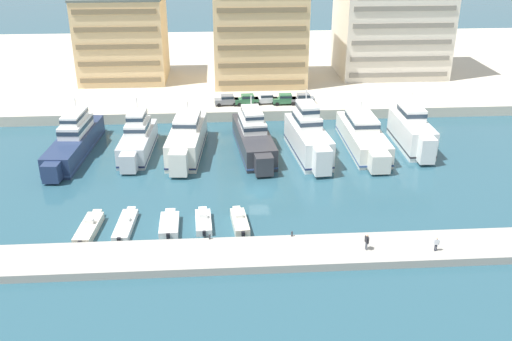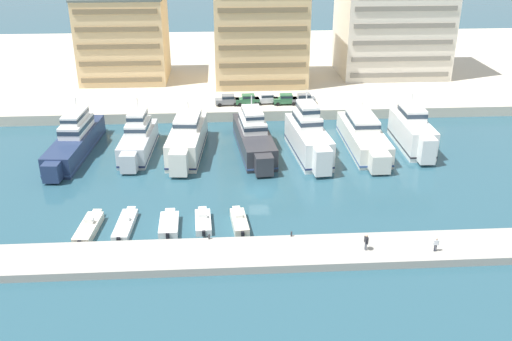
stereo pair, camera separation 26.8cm
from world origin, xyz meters
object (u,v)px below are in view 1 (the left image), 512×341
(yacht_silver_left, at_px, (137,139))
(pedestrian_mid_deck, at_px, (367,241))
(yacht_white_mid_right, at_px, (412,131))
(yacht_ivory_center_right, at_px, (363,136))
(car_green_left, at_px, (247,99))
(motorboat_white_left, at_px, (126,225))
(yacht_ivory_mid_left, at_px, (187,139))
(motorboat_cream_far_left, at_px, (89,228))
(pedestrian_near_edge, at_px, (436,243))
(car_silver_mid_left, at_px, (266,98))
(yacht_white_center, at_px, (308,137))
(car_grey_center, at_px, (303,98))
(car_grey_far_left, at_px, (227,100))
(yacht_navy_far_left, at_px, (74,140))
(car_green_center_left, at_px, (285,99))
(motorboat_white_mid_left, at_px, (169,224))
(motorboat_cream_center, at_px, (240,222))
(yacht_charcoal_center_left, at_px, (253,137))
(motorboat_white_center_left, at_px, (203,221))

(yacht_silver_left, distance_m, pedestrian_mid_deck, 39.47)
(yacht_silver_left, relative_size, yacht_white_mid_right, 1.06)
(yacht_ivory_center_right, height_order, car_green_left, yacht_ivory_center_right)
(yacht_ivory_center_right, bearing_deg, motorboat_white_left, -146.11)
(yacht_silver_left, xyz_separation_m, yacht_ivory_mid_left, (7.11, -0.41, 0.06))
(motorboat_cream_far_left, height_order, pedestrian_near_edge, pedestrian_near_edge)
(yacht_ivory_center_right, relative_size, yacht_white_mid_right, 1.32)
(yacht_ivory_mid_left, relative_size, car_silver_mid_left, 4.33)
(yacht_ivory_mid_left, distance_m, yacht_white_mid_right, 33.19)
(yacht_white_center, relative_size, pedestrian_mid_deck, 9.34)
(yacht_white_mid_right, bearing_deg, yacht_silver_left, 179.42)
(car_green_left, relative_size, car_grey_center, 1.01)
(car_grey_far_left, distance_m, car_green_left, 3.46)
(yacht_navy_far_left, xyz_separation_m, yacht_white_mid_right, (49.35, -0.77, 0.37))
(car_silver_mid_left, bearing_deg, car_green_center_left, -9.68)
(motorboat_white_mid_left, height_order, car_grey_far_left, car_grey_far_left)
(yacht_navy_far_left, height_order, yacht_white_mid_right, yacht_white_mid_right)
(yacht_white_mid_right, height_order, motorboat_cream_far_left, yacht_white_mid_right)
(motorboat_cream_center, bearing_deg, motorboat_white_mid_left, 178.39)
(car_grey_center, xyz_separation_m, pedestrian_near_edge, (6.99, -46.29, -0.93))
(yacht_silver_left, distance_m, car_grey_center, 30.98)
(car_green_left, bearing_deg, motorboat_white_mid_left, -105.51)
(yacht_charcoal_center_left, distance_m, yacht_white_center, 8.05)
(motorboat_cream_far_left, relative_size, pedestrian_mid_deck, 4.12)
(motorboat_white_mid_left, bearing_deg, pedestrian_mid_deck, -19.67)
(yacht_navy_far_left, relative_size, motorboat_white_left, 2.81)
(yacht_white_mid_right, distance_m, car_grey_center, 21.73)
(car_green_center_left, height_order, pedestrian_near_edge, car_green_center_left)
(yacht_ivory_mid_left, bearing_deg, motorboat_cream_center, -72.82)
(car_green_center_left, bearing_deg, car_green_left, 178.27)
(yacht_navy_far_left, xyz_separation_m, yacht_ivory_center_right, (42.11, -0.68, -0.25))
(motorboat_white_mid_left, bearing_deg, car_silver_mid_left, 70.24)
(yacht_charcoal_center_left, bearing_deg, car_grey_far_left, 102.10)
(car_green_center_left, bearing_deg, car_grey_far_left, 178.87)
(yacht_charcoal_center_left, distance_m, yacht_ivory_center_right, 16.26)
(car_green_center_left, xyz_separation_m, car_grey_center, (3.12, 0.08, 0.00))
(car_silver_mid_left, relative_size, pedestrian_near_edge, 2.75)
(yacht_silver_left, height_order, car_grey_far_left, yacht_silver_left)
(motorboat_white_left, bearing_deg, car_green_left, 67.84)
(motorboat_white_center_left, relative_size, motorboat_cream_center, 0.98)
(motorboat_white_left, relative_size, motorboat_white_center_left, 1.23)
(yacht_white_center, distance_m, pedestrian_mid_deck, 27.00)
(car_green_left, height_order, car_grey_center, same)
(motorboat_white_mid_left, relative_size, car_silver_mid_left, 1.44)
(yacht_charcoal_center_left, xyz_separation_m, yacht_white_mid_right, (23.50, -0.22, 0.34))
(pedestrian_near_edge, bearing_deg, car_green_center_left, 102.34)
(car_green_center_left, bearing_deg, motorboat_cream_center, -103.70)
(yacht_silver_left, bearing_deg, yacht_white_center, -5.62)
(motorboat_cream_center, height_order, car_silver_mid_left, car_silver_mid_left)
(motorboat_cream_center, bearing_deg, motorboat_cream_far_left, -179.58)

